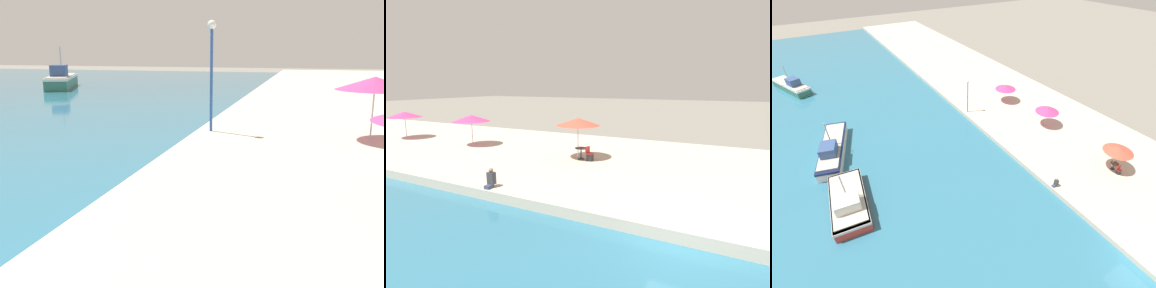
{
  "view_description": "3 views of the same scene",
  "coord_description": "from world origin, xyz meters",
  "views": [
    {
      "loc": [
        4.62,
        7.32,
        3.93
      ],
      "look_at": [
        1.5,
        18.63,
        1.32
      ],
      "focal_mm": 40.0,
      "sensor_mm": 36.0,
      "label": 1
    },
    {
      "loc": [
        -9.6,
        -1.14,
        5.27
      ],
      "look_at": [
        7.17,
        7.49,
        1.52
      ],
      "focal_mm": 28.0,
      "sensor_mm": 36.0,
      "label": 2
    },
    {
      "loc": [
        -15.64,
        -1.54,
        18.33
      ],
      "look_at": [
        -4.0,
        18.0,
        1.12
      ],
      "focal_mm": 24.0,
      "sensor_mm": 36.0,
      "label": 3
    }
  ],
  "objects": [
    {
      "name": "fishing_boat_far",
      "position": [
        -19.82,
        46.02,
        0.86
      ],
      "size": [
        5.42,
        8.76,
        4.15
      ],
      "rotation": [
        0.0,
        0.0,
        0.41
      ],
      "color": "#33705B",
      "rests_on": "water_basin"
    },
    {
      "name": "quay_promenade",
      "position": [
        8.0,
        37.0,
        0.26
      ],
      "size": [
        16.0,
        90.0,
        0.52
      ],
      "color": "#BCB29E",
      "rests_on": "ground_plane"
    },
    {
      "name": "lamppost",
      "position": [
        0.63,
        24.8,
        3.61
      ],
      "size": [
        0.36,
        0.36,
        4.56
      ],
      "color": "#28519E",
      "rests_on": "quay_promenade"
    },
    {
      "name": "cafe_umbrella_striped",
      "position": [
        6.97,
        24.76,
        2.66
      ],
      "size": [
        2.91,
        2.91,
        2.4
      ],
      "color": "#B7B7B7",
      "rests_on": "quay_promenade"
    }
  ]
}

